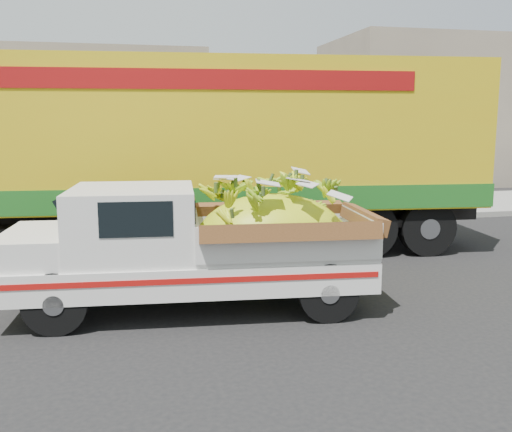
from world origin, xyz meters
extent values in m
plane|color=black|center=(0.00, 0.00, 0.00)|extent=(100.00, 100.00, 0.00)
cube|color=gray|center=(0.00, 6.64, 0.07)|extent=(60.00, 0.25, 0.15)
cube|color=gray|center=(0.00, 8.74, 0.07)|extent=(60.00, 4.00, 0.14)
cube|color=gray|center=(14.00, 15.64, 3.00)|extent=(14.00, 6.00, 6.00)
cylinder|color=black|center=(-2.62, -0.09, 0.40)|extent=(0.82, 0.30, 0.80)
cylinder|color=black|center=(-2.48, 1.44, 0.40)|extent=(0.82, 0.30, 0.80)
cylinder|color=black|center=(0.84, -0.39, 0.40)|extent=(0.82, 0.30, 0.80)
cylinder|color=black|center=(0.97, 1.14, 0.40)|extent=(0.82, 0.30, 0.80)
cube|color=silver|center=(-0.87, 0.53, 0.58)|extent=(5.08, 2.21, 0.41)
cube|color=#A50F0C|center=(-0.95, -0.37, 0.65)|extent=(4.83, 0.43, 0.07)
cube|color=silver|center=(-3.29, 0.73, 0.47)|extent=(0.26, 1.76, 0.15)
cube|color=silver|center=(-2.89, 0.70, 0.98)|extent=(1.04, 1.75, 0.38)
cube|color=silver|center=(-1.63, 0.59, 1.26)|extent=(1.77, 1.85, 0.95)
cube|color=black|center=(-1.60, -0.28, 1.44)|extent=(0.89, 0.09, 0.44)
cube|color=silver|center=(0.38, 0.42, 1.06)|extent=(2.56, 1.99, 0.54)
ellipsoid|color=#FBF516|center=(0.28, 0.43, 0.95)|extent=(2.30, 1.61, 1.35)
cylinder|color=black|center=(4.03, 2.77, 0.55)|extent=(1.12, 0.42, 1.10)
cylinder|color=black|center=(4.21, 4.77, 0.55)|extent=(1.12, 0.42, 1.10)
cylinder|color=black|center=(2.84, 2.88, 0.55)|extent=(1.12, 0.42, 1.10)
cylinder|color=black|center=(3.01, 4.87, 0.55)|extent=(1.12, 0.42, 1.10)
cube|color=black|center=(-0.56, 4.19, 0.78)|extent=(12.04, 2.06, 0.36)
cube|color=gold|center=(-0.56, 4.19, 2.38)|extent=(11.94, 3.53, 2.84)
cube|color=#1C5F1B|center=(-0.56, 4.19, 1.21)|extent=(12.00, 3.56, 0.45)
cube|color=maroon|center=(-0.67, 2.93, 3.35)|extent=(8.37, 0.77, 0.35)
camera|label=1|loc=(-1.66, -7.26, 2.62)|focal=40.00mm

